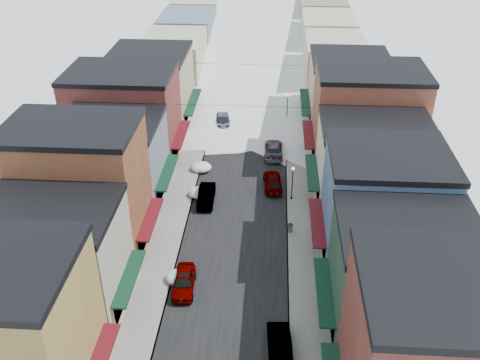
# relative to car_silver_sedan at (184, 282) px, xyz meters

# --- Properties ---
(road) EXTENTS (10.00, 160.00, 0.01)m
(road) POSITION_rel_car_silver_sedan_xyz_m (3.79, 44.99, -0.77)
(road) COLOR black
(road) RESTS_ON ground
(sidewalk_left) EXTENTS (3.20, 160.00, 0.15)m
(sidewalk_left) POSITION_rel_car_silver_sedan_xyz_m (-2.81, 44.99, -0.70)
(sidewalk_left) COLOR gray
(sidewalk_left) RESTS_ON ground
(sidewalk_right) EXTENTS (3.20, 160.00, 0.15)m
(sidewalk_right) POSITION_rel_car_silver_sedan_xyz_m (10.39, 44.99, -0.70)
(sidewalk_right) COLOR gray
(sidewalk_right) RESTS_ON ground
(curb_left) EXTENTS (0.10, 160.00, 0.15)m
(curb_left) POSITION_rel_car_silver_sedan_xyz_m (-1.26, 44.99, -0.70)
(curb_left) COLOR slate
(curb_left) RESTS_ON ground
(curb_right) EXTENTS (0.10, 160.00, 0.15)m
(curb_right) POSITION_rel_car_silver_sedan_xyz_m (8.84, 44.99, -0.70)
(curb_right) COLOR slate
(curb_right) RESTS_ON ground
(bldg_l_yellow) EXTENTS (11.30, 8.70, 11.50)m
(bldg_l_yellow) POSITION_rel_car_silver_sedan_xyz_m (-9.40, -11.01, 4.98)
(bldg_l_yellow) COLOR #A6833D
(bldg_l_yellow) RESTS_ON ground
(bldg_l_cream) EXTENTS (11.30, 8.20, 9.50)m
(bldg_l_cream) POSITION_rel_car_silver_sedan_xyz_m (-9.40, -2.51, 3.99)
(bldg_l_cream) COLOR #B9AF95
(bldg_l_cream) RESTS_ON ground
(bldg_l_brick_near) EXTENTS (12.30, 8.20, 12.50)m
(bldg_l_brick_near) POSITION_rel_car_silver_sedan_xyz_m (-9.90, 5.49, 5.48)
(bldg_l_brick_near) COLOR brown
(bldg_l_brick_near) RESTS_ON ground
(bldg_l_grayblue) EXTENTS (11.30, 9.20, 9.00)m
(bldg_l_grayblue) POSITION_rel_car_silver_sedan_xyz_m (-9.40, 13.99, 3.74)
(bldg_l_grayblue) COLOR slate
(bldg_l_grayblue) RESTS_ON ground
(bldg_l_brick_far) EXTENTS (13.30, 9.20, 11.00)m
(bldg_l_brick_far) POSITION_rel_car_silver_sedan_xyz_m (-10.40, 22.99, 4.73)
(bldg_l_brick_far) COLOR maroon
(bldg_l_brick_far) RESTS_ON ground
(bldg_l_tan) EXTENTS (11.30, 11.20, 10.00)m
(bldg_l_tan) POSITION_rel_car_silver_sedan_xyz_m (-9.40, 32.99, 4.23)
(bldg_l_tan) COLOR tan
(bldg_l_tan) RESTS_ON ground
(bldg_r_green) EXTENTS (11.30, 9.20, 9.50)m
(bldg_r_green) POSITION_rel_car_silver_sedan_xyz_m (16.99, -3.01, 3.99)
(bldg_r_green) COLOR #1D3D2A
(bldg_r_green) RESTS_ON ground
(bldg_r_blue) EXTENTS (11.30, 9.20, 10.50)m
(bldg_r_blue) POSITION_rel_car_silver_sedan_xyz_m (16.99, 5.99, 4.48)
(bldg_r_blue) COLOR #3D5E8A
(bldg_r_blue) RESTS_ON ground
(bldg_r_cream) EXTENTS (12.30, 9.20, 9.00)m
(bldg_r_cream) POSITION_rel_car_silver_sedan_xyz_m (17.48, 14.99, 3.74)
(bldg_r_cream) COLOR beige
(bldg_r_cream) RESTS_ON ground
(bldg_r_brick_far) EXTENTS (13.30, 9.20, 11.50)m
(bldg_r_brick_far) POSITION_rel_car_silver_sedan_xyz_m (17.99, 23.99, 4.98)
(bldg_r_brick_far) COLOR brown
(bldg_r_brick_far) RESTS_ON ground
(bldg_r_tan) EXTENTS (11.30, 11.20, 9.50)m
(bldg_r_tan) POSITION_rel_car_silver_sedan_xyz_m (16.99, 33.99, 3.98)
(bldg_r_tan) COLOR tan
(bldg_r_tan) RESTS_ON ground
(distant_blocks) EXTENTS (34.00, 55.00, 8.00)m
(distant_blocks) POSITION_rel_car_silver_sedan_xyz_m (3.79, 67.99, 3.23)
(distant_blocks) COLOR gray
(distant_blocks) RESTS_ON ground
(overhead_cables) EXTENTS (16.40, 15.04, 0.04)m
(overhead_cables) POSITION_rel_car_silver_sedan_xyz_m (3.79, 32.49, 5.43)
(overhead_cables) COLOR black
(overhead_cables) RESTS_ON ground
(car_silver_sedan) EXTENTS (2.04, 4.61, 1.54)m
(car_silver_sedan) POSITION_rel_car_silver_sedan_xyz_m (0.00, 0.00, 0.00)
(car_silver_sedan) COLOR #A2A4AA
(car_silver_sedan) RESTS_ON ground
(car_dark_hatch) EXTENTS (1.75, 4.73, 1.55)m
(car_dark_hatch) POSITION_rel_car_silver_sedan_xyz_m (0.29, 13.47, 0.00)
(car_dark_hatch) COLOR black
(car_dark_hatch) RESTS_ON ground
(car_silver_wagon) EXTENTS (2.93, 5.76, 1.60)m
(car_silver_wagon) POSITION_rel_car_silver_sedan_xyz_m (0.29, 32.32, 0.03)
(car_silver_wagon) COLOR #A8ABB1
(car_silver_wagon) RESTS_ON ground
(car_green_sedan) EXTENTS (2.00, 4.94, 1.59)m
(car_green_sedan) POSITION_rel_car_silver_sedan_xyz_m (8.09, -6.42, 0.02)
(car_green_sedan) COLOR black
(car_green_sedan) RESTS_ON ground
(car_gray_suv) EXTENTS (2.35, 4.98, 1.65)m
(car_gray_suv) POSITION_rel_car_silver_sedan_xyz_m (7.29, 16.85, 0.05)
(car_gray_suv) COLOR #9EA0A6
(car_gray_suv) RESTS_ON ground
(car_black_sedan) EXTENTS (2.31, 5.55, 1.60)m
(car_black_sedan) POSITION_rel_car_silver_sedan_xyz_m (7.29, 24.56, 0.03)
(car_black_sedan) COLOR black
(car_black_sedan) RESTS_ON ground
(car_lane_silver) EXTENTS (1.99, 4.22, 1.39)m
(car_lane_silver) POSITION_rel_car_silver_sedan_xyz_m (1.79, 35.17, -0.07)
(car_lane_silver) COLOR gray
(car_lane_silver) RESTS_ON ground
(car_lane_white) EXTENTS (2.74, 5.09, 1.36)m
(car_lane_white) POSITION_rel_car_silver_sedan_xyz_m (5.73, 56.41, -0.09)
(car_lane_white) COLOR silver
(car_lane_white) RESTS_ON ground
(trash_can) EXTENTS (0.50, 0.50, 0.84)m
(trash_can) POSITION_rel_car_silver_sedan_xyz_m (9.12, 8.56, -0.19)
(trash_can) COLOR slate
(trash_can) RESTS_ON sidewalk_right
(streetlamp_near) EXTENTS (0.32, 0.32, 3.86)m
(streetlamp_near) POSITION_rel_car_silver_sedan_xyz_m (9.34, 14.50, 1.81)
(streetlamp_near) COLOR black
(streetlamp_near) RESTS_ON sidewalk_right
(streetlamp_far) EXTENTS (0.36, 0.36, 4.31)m
(streetlamp_far) POSITION_rel_car_silver_sedan_xyz_m (8.99, 33.39, 2.09)
(streetlamp_far) COLOR black
(streetlamp_far) RESTS_ON sidewalk_right
(snow_pile_near) EXTENTS (2.40, 2.68, 1.02)m
(snow_pile_near) POSITION_rel_car_silver_sedan_xyz_m (-0.49, 0.92, -0.29)
(snow_pile_near) COLOR white
(snow_pile_near) RESTS_ON ground
(snow_pile_mid) EXTENTS (2.51, 2.74, 1.06)m
(snow_pile_mid) POSITION_rel_car_silver_sedan_xyz_m (-0.49, 14.51, -0.27)
(snow_pile_mid) COLOR white
(snow_pile_mid) RESTS_ON ground
(snow_pile_far) EXTENTS (2.44, 2.70, 1.03)m
(snow_pile_far) POSITION_rel_car_silver_sedan_xyz_m (-1.09, 20.06, -0.28)
(snow_pile_far) COLOR white
(snow_pile_far) RESTS_ON ground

